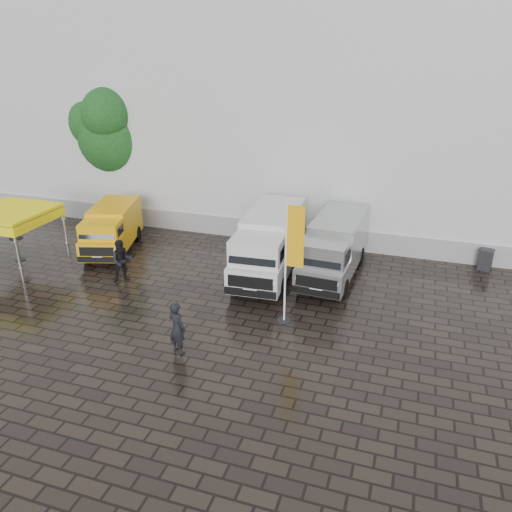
{
  "coord_description": "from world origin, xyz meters",
  "views": [
    {
      "loc": [
        5.29,
        -14.95,
        9.24
      ],
      "look_at": [
        -0.35,
        2.2,
        1.59
      ],
      "focal_mm": 35.0,
      "sensor_mm": 36.0,
      "label": 1
    }
  ],
  "objects_px": {
    "van_white": "(269,246)",
    "van_silver": "(334,249)",
    "van_yellow": "(112,230)",
    "canopy_tent": "(9,213)",
    "flagpole": "(291,257)",
    "person_tent": "(122,261)",
    "person_front": "(177,328)",
    "wheelie_bin": "(486,259)",
    "cocktail_table": "(18,249)"
  },
  "relations": [
    {
      "from": "cocktail_table",
      "to": "wheelie_bin",
      "type": "height_order",
      "value": "cocktail_table"
    },
    {
      "from": "van_yellow",
      "to": "canopy_tent",
      "type": "distance_m",
      "value": 4.46
    },
    {
      "from": "cocktail_table",
      "to": "person_tent",
      "type": "xyz_separation_m",
      "value": [
        5.82,
        -0.43,
        0.37
      ]
    },
    {
      "from": "van_yellow",
      "to": "person_tent",
      "type": "bearing_deg",
      "value": -67.32
    },
    {
      "from": "van_silver",
      "to": "van_yellow",
      "type": "bearing_deg",
      "value": -174.58
    },
    {
      "from": "van_yellow",
      "to": "wheelie_bin",
      "type": "height_order",
      "value": "van_yellow"
    },
    {
      "from": "van_yellow",
      "to": "cocktail_table",
      "type": "distance_m",
      "value": 4.29
    },
    {
      "from": "van_yellow",
      "to": "flagpole",
      "type": "height_order",
      "value": "flagpole"
    },
    {
      "from": "canopy_tent",
      "to": "van_silver",
      "type": "bearing_deg",
      "value": 12.74
    },
    {
      "from": "van_white",
      "to": "person_front",
      "type": "distance_m",
      "value": 6.78
    },
    {
      "from": "person_tent",
      "to": "flagpole",
      "type": "bearing_deg",
      "value": -49.1
    },
    {
      "from": "canopy_tent",
      "to": "person_front",
      "type": "height_order",
      "value": "canopy_tent"
    },
    {
      "from": "flagpole",
      "to": "van_silver",
      "type": "bearing_deg",
      "value": 79.44
    },
    {
      "from": "van_silver",
      "to": "cocktail_table",
      "type": "bearing_deg",
      "value": -165.74
    },
    {
      "from": "person_tent",
      "to": "van_white",
      "type": "bearing_deg",
      "value": -16.3
    },
    {
      "from": "van_yellow",
      "to": "canopy_tent",
      "type": "bearing_deg",
      "value": -157.35
    },
    {
      "from": "van_white",
      "to": "van_silver",
      "type": "distance_m",
      "value": 2.76
    },
    {
      "from": "person_front",
      "to": "wheelie_bin",
      "type": "bearing_deg",
      "value": -112.35
    },
    {
      "from": "flagpole",
      "to": "wheelie_bin",
      "type": "xyz_separation_m",
      "value": [
        7.13,
        7.16,
        -2.05
      ]
    },
    {
      "from": "person_front",
      "to": "person_tent",
      "type": "bearing_deg",
      "value": -19.51
    },
    {
      "from": "van_white",
      "to": "cocktail_table",
      "type": "bearing_deg",
      "value": -172.97
    },
    {
      "from": "wheelie_bin",
      "to": "van_white",
      "type": "bearing_deg",
      "value": -143.83
    },
    {
      "from": "van_yellow",
      "to": "person_front",
      "type": "xyz_separation_m",
      "value": [
        6.89,
        -6.91,
        -0.17
      ]
    },
    {
      "from": "cocktail_table",
      "to": "person_front",
      "type": "relative_size",
      "value": 0.6
    },
    {
      "from": "canopy_tent",
      "to": "wheelie_bin",
      "type": "height_order",
      "value": "canopy_tent"
    },
    {
      "from": "wheelie_bin",
      "to": "person_front",
      "type": "bearing_deg",
      "value": -119.69
    },
    {
      "from": "van_silver",
      "to": "wheelie_bin",
      "type": "bearing_deg",
      "value": 27.02
    },
    {
      "from": "wheelie_bin",
      "to": "person_tent",
      "type": "relative_size",
      "value": 0.52
    },
    {
      "from": "canopy_tent",
      "to": "person_tent",
      "type": "distance_m",
      "value": 5.78
    },
    {
      "from": "flagpole",
      "to": "person_tent",
      "type": "bearing_deg",
      "value": 171.67
    },
    {
      "from": "canopy_tent",
      "to": "person_front",
      "type": "bearing_deg",
      "value": -22.47
    },
    {
      "from": "cocktail_table",
      "to": "wheelie_bin",
      "type": "distance_m",
      "value": 21.23
    },
    {
      "from": "van_white",
      "to": "person_tent",
      "type": "xyz_separation_m",
      "value": [
        -5.66,
        -2.57,
        -0.42
      ]
    },
    {
      "from": "van_white",
      "to": "van_silver",
      "type": "relative_size",
      "value": 1.08
    },
    {
      "from": "person_front",
      "to": "van_white",
      "type": "bearing_deg",
      "value": -76.72
    },
    {
      "from": "canopy_tent",
      "to": "cocktail_table",
      "type": "xyz_separation_m",
      "value": [
        -0.24,
        0.33,
        -1.86
      ]
    },
    {
      "from": "van_silver",
      "to": "canopy_tent",
      "type": "height_order",
      "value": "canopy_tent"
    },
    {
      "from": "van_yellow",
      "to": "canopy_tent",
      "type": "xyz_separation_m",
      "value": [
        -3.3,
        -2.7,
        1.33
      ]
    },
    {
      "from": "van_yellow",
      "to": "van_white",
      "type": "distance_m",
      "value": 7.96
    },
    {
      "from": "van_yellow",
      "to": "cocktail_table",
      "type": "height_order",
      "value": "van_yellow"
    },
    {
      "from": "canopy_tent",
      "to": "person_front",
      "type": "relative_size",
      "value": 1.78
    },
    {
      "from": "van_white",
      "to": "wheelie_bin",
      "type": "height_order",
      "value": "van_white"
    },
    {
      "from": "canopy_tent",
      "to": "flagpole",
      "type": "xyz_separation_m",
      "value": [
        13.11,
        -1.2,
        0.12
      ]
    },
    {
      "from": "van_yellow",
      "to": "van_silver",
      "type": "bearing_deg",
      "value": -14.24
    },
    {
      "from": "van_silver",
      "to": "wheelie_bin",
      "type": "height_order",
      "value": "van_silver"
    },
    {
      "from": "van_silver",
      "to": "canopy_tent",
      "type": "distance_m",
      "value": 14.32
    },
    {
      "from": "cocktail_table",
      "to": "van_silver",
      "type": "bearing_deg",
      "value": 11.26
    },
    {
      "from": "van_silver",
      "to": "cocktail_table",
      "type": "relative_size",
      "value": 5.24
    },
    {
      "from": "van_white",
      "to": "canopy_tent",
      "type": "bearing_deg",
      "value": -171.15
    },
    {
      "from": "van_white",
      "to": "wheelie_bin",
      "type": "xyz_separation_m",
      "value": [
        8.99,
        3.49,
        -0.87
      ]
    }
  ]
}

